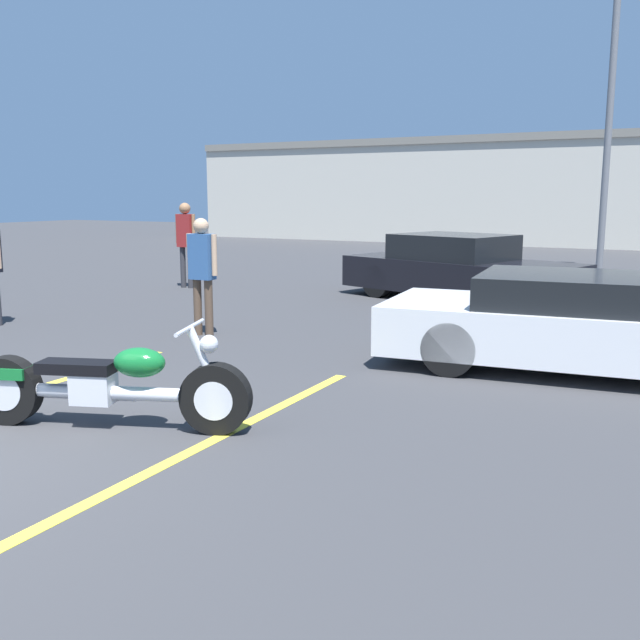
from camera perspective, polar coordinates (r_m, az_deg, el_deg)
parking_stripe_middle at (r=6.10m, az=-8.69°, el=-9.54°), size 0.12×4.94×0.01m
far_building at (r=31.24m, az=18.12°, el=10.07°), size 32.00×4.20×4.40m
light_pole at (r=20.37m, az=22.42°, el=15.50°), size 1.21×0.28×7.72m
motorcycle at (r=6.52m, az=-16.58°, el=-5.11°), size 2.45×1.09×0.94m
show_car_hood_open at (r=8.81m, az=20.97°, el=-0.25°), size 4.89×2.34×2.12m
parked_car_left_row at (r=14.09m, az=11.03°, el=4.00°), size 4.91×3.12×1.28m
spectator_by_show_car at (r=10.43m, az=-9.42°, el=4.26°), size 0.52×0.22×1.70m
spectator_midground at (r=15.96m, az=-10.69°, el=6.55°), size 0.52×0.24×1.86m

